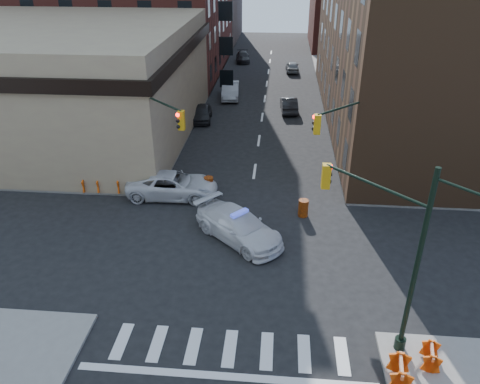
% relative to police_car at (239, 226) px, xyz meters
% --- Properties ---
extents(ground, '(140.00, 140.00, 0.00)m').
position_rel_police_car_xyz_m(ground, '(0.36, -1.20, -0.82)').
color(ground, black).
rests_on(ground, ground).
extents(sidewalk_nw, '(34.00, 54.50, 0.15)m').
position_rel_police_car_xyz_m(sidewalk_nw, '(-22.64, 31.55, -0.75)').
color(sidewalk_nw, gray).
rests_on(sidewalk_nw, ground).
extents(sidewalk_ne, '(34.00, 54.50, 0.15)m').
position_rel_police_car_xyz_m(sidewalk_ne, '(23.36, 31.55, -0.75)').
color(sidewalk_ne, gray).
rests_on(sidewalk_ne, ground).
extents(bank_building, '(22.00, 22.00, 9.00)m').
position_rel_police_car_xyz_m(bank_building, '(-16.64, 15.30, 3.68)').
color(bank_building, '#9C8B66').
rests_on(bank_building, ground).
extents(commercial_row_ne, '(14.00, 34.00, 14.00)m').
position_rel_police_car_xyz_m(commercial_row_ne, '(13.36, 21.30, 6.18)').
color(commercial_row_ne, '#4D331F').
rests_on(commercial_row_ne, ground).
extents(filler_ne, '(16.00, 16.00, 12.00)m').
position_rel_police_car_xyz_m(filler_ne, '(14.36, 56.80, 5.18)').
color(filler_ne, maroon).
rests_on(filler_ne, ground).
extents(signal_pole_se, '(5.40, 5.27, 8.00)m').
position_rel_police_car_xyz_m(signal_pole_se, '(6.40, -6.72, 3.79)').
color(signal_pole_se, black).
rests_on(signal_pole_se, sidewalk_se).
extents(signal_pole_nw, '(3.58, 3.67, 8.00)m').
position_rel_police_car_xyz_m(signal_pole_nw, '(-5.49, 4.13, 3.52)').
color(signal_pole_nw, black).
rests_on(signal_pole_nw, sidewalk_nw).
extents(signal_pole_ne, '(3.67, 3.58, 8.00)m').
position_rel_police_car_xyz_m(signal_pole_ne, '(6.20, 4.15, 3.52)').
color(signal_pole_ne, black).
rests_on(signal_pole_ne, sidewalk_ne).
extents(tree_ne_near, '(3.00, 3.00, 4.85)m').
position_rel_police_car_xyz_m(tree_ne_near, '(7.86, 24.80, 2.67)').
color(tree_ne_near, black).
rests_on(tree_ne_near, sidewalk_ne).
extents(tree_ne_far, '(3.00, 3.00, 4.85)m').
position_rel_police_car_xyz_m(tree_ne_far, '(7.86, 32.80, 2.67)').
color(tree_ne_far, black).
rests_on(tree_ne_far, sidewalk_ne).
extents(police_car, '(5.73, 5.51, 1.64)m').
position_rel_police_car_xyz_m(police_car, '(0.00, 0.00, 0.00)').
color(police_car, silver).
rests_on(police_car, ground).
extents(pickup, '(5.87, 2.82, 1.61)m').
position_rel_police_car_xyz_m(pickup, '(-4.70, 4.60, -0.01)').
color(pickup, silver).
rests_on(pickup, ground).
extents(parked_car_wnear, '(2.01, 4.26, 1.41)m').
position_rel_police_car_xyz_m(parked_car_wnear, '(-5.14, 19.40, -0.12)').
color(parked_car_wnear, black).
rests_on(parked_car_wnear, ground).
extents(parked_car_wfar, '(2.13, 5.15, 1.66)m').
position_rel_police_car_xyz_m(parked_car_wfar, '(-3.29, 26.78, 0.01)').
color(parked_car_wfar, '#93959B').
rests_on(parked_car_wfar, ground).
extents(parked_car_wdeep, '(2.33, 4.63, 1.29)m').
position_rel_police_car_xyz_m(parked_car_wdeep, '(-3.39, 44.18, -0.18)').
color(parked_car_wdeep, black).
rests_on(parked_car_wdeep, ground).
extents(parked_car_enear, '(1.80, 4.40, 1.42)m').
position_rel_police_car_xyz_m(parked_car_enear, '(2.86, 22.77, -0.11)').
color(parked_car_enear, black).
rests_on(parked_car_enear, ground).
extents(parked_car_efar, '(1.75, 4.02, 1.35)m').
position_rel_police_car_xyz_m(parked_car_efar, '(3.39, 38.83, -0.15)').
color(parked_car_efar, gray).
rests_on(parked_car_efar, ground).
extents(pedestrian_a, '(0.58, 0.39, 1.57)m').
position_rel_police_car_xyz_m(pedestrian_a, '(-6.59, 4.94, 0.11)').
color(pedestrian_a, black).
rests_on(pedestrian_a, sidewalk_nw).
extents(pedestrian_b, '(0.91, 0.74, 1.73)m').
position_rel_police_car_xyz_m(pedestrian_b, '(-10.78, 5.22, 0.20)').
color(pedestrian_b, black).
rests_on(pedestrian_b, sidewalk_nw).
extents(pedestrian_c, '(0.92, 0.91, 1.56)m').
position_rel_police_car_xyz_m(pedestrian_c, '(-11.09, 4.87, 0.11)').
color(pedestrian_c, '#1D222C').
rests_on(pedestrian_c, sidewalk_nw).
extents(barrel_road, '(0.68, 0.68, 1.06)m').
position_rel_police_car_xyz_m(barrel_road, '(3.64, 2.82, -0.29)').
color(barrel_road, '#D45809').
rests_on(barrel_road, ground).
extents(barrel_bank, '(0.69, 0.69, 1.07)m').
position_rel_police_car_xyz_m(barrel_bank, '(-2.46, 5.38, -0.28)').
color(barrel_bank, orange).
rests_on(barrel_bank, ground).
extents(barricade_se_a, '(0.81, 1.34, 0.95)m').
position_rel_police_car_xyz_m(barricade_se_a, '(6.76, -9.20, -0.20)').
color(barricade_se_a, '#E94C0A').
rests_on(barricade_se_a, sidewalk_se).
extents(barricade_se_b, '(0.73, 1.16, 0.81)m').
position_rel_police_car_xyz_m(barricade_se_b, '(8.13, -8.26, -0.27)').
color(barricade_se_b, red).
rests_on(barricade_se_b, sidewalk_se).
extents(barricade_nw_a, '(1.43, 0.83, 1.02)m').
position_rel_police_car_xyz_m(barricade_nw_a, '(-7.70, 4.62, -0.16)').
color(barricade_nw_a, '#CC5409').
rests_on(barricade_nw_a, sidewalk_nw).
extents(barricade_nw_b, '(1.31, 0.70, 0.96)m').
position_rel_police_car_xyz_m(barricade_nw_b, '(-10.02, 4.50, -0.19)').
color(barricade_nw_b, red).
rests_on(barricade_nw_b, sidewalk_nw).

